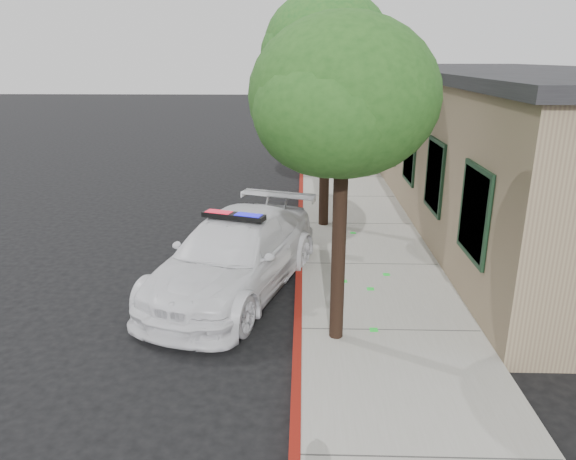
% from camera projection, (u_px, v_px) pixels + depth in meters
% --- Properties ---
extents(ground, '(120.00, 120.00, 0.00)m').
position_uv_depth(ground, '(294.00, 336.00, 9.03)').
color(ground, black).
rests_on(ground, ground).
extents(sidewalk, '(3.20, 60.00, 0.15)m').
position_uv_depth(sidewalk, '(368.00, 267.00, 11.81)').
color(sidewalk, gray).
rests_on(sidewalk, ground).
extents(red_curb, '(0.14, 60.00, 0.16)m').
position_uv_depth(red_curb, '(299.00, 266.00, 11.85)').
color(red_curb, maroon).
rests_on(red_curb, ground).
extents(clapboard_building, '(7.30, 20.89, 4.24)m').
position_uv_depth(clapboard_building, '(509.00, 137.00, 16.71)').
color(clapboard_building, '#8F7F5E').
rests_on(clapboard_building, ground).
extents(police_car, '(3.69, 5.71, 1.66)m').
position_uv_depth(police_car, '(235.00, 255.00, 10.57)').
color(police_car, white).
rests_on(police_car, ground).
extents(street_tree_near, '(2.76, 2.90, 5.06)m').
position_uv_depth(street_tree_near, '(344.00, 104.00, 7.55)').
color(street_tree_near, black).
rests_on(street_tree_near, sidewalk).
extents(street_tree_mid, '(3.42, 3.17, 6.05)m').
position_uv_depth(street_tree_mid, '(328.00, 51.00, 13.17)').
color(street_tree_mid, black).
rests_on(street_tree_mid, sidewalk).
extents(street_tree_far, '(2.80, 2.71, 5.08)m').
position_uv_depth(street_tree_far, '(334.00, 72.00, 21.34)').
color(street_tree_far, black).
rests_on(street_tree_far, sidewalk).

